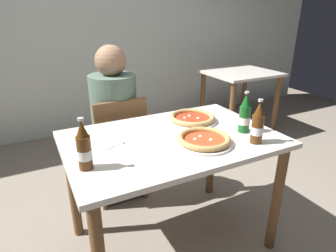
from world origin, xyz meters
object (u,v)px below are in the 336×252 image
dining_table_main (172,155)px  napkin_with_cutlery (108,141)px  beer_bottle_left (245,115)px  pizza_margherita_near (204,140)px  pizza_marinara_far (192,118)px  dining_table_background (240,85)px  chair_behind_table (118,143)px  beer_bottle_right (258,125)px  diner_seated (116,129)px  beer_bottle_center (84,148)px

dining_table_main → napkin_with_cutlery: (-0.34, 0.11, 0.12)m
dining_table_main → beer_bottle_left: size_ratio=4.86×
dining_table_main → pizza_margherita_near: bearing=-52.9°
pizza_marinara_far → beer_bottle_left: (0.18, -0.29, 0.08)m
dining_table_background → napkin_with_cutlery: size_ratio=3.42×
dining_table_main → chair_behind_table: 0.64m
dining_table_main → beer_bottle_right: beer_bottle_right is taller
chair_behind_table → diner_seated: diner_seated is taller
beer_bottle_left → beer_bottle_center: size_ratio=1.00×
beer_bottle_left → dining_table_background: bearing=49.8°
beer_bottle_left → beer_bottle_center: 0.93m
chair_behind_table → diner_seated: bearing=-90.1°
beer_bottle_center → chair_behind_table: bearing=63.3°
beer_bottle_right → chair_behind_table: bearing=120.2°
dining_table_background → beer_bottle_center: beer_bottle_center is taller
pizza_margherita_near → beer_bottle_center: (-0.63, 0.02, 0.08)m
napkin_with_cutlery → dining_table_main: bearing=-18.4°
pizza_margherita_near → dining_table_background: bearing=44.1°
dining_table_main → chair_behind_table: (-0.14, 0.61, -0.15)m
pizza_marinara_far → dining_table_main: bearing=-145.2°
pizza_margherita_near → beer_bottle_center: bearing=178.2°
dining_table_background → beer_bottle_left: (-1.22, -1.44, 0.26)m
beer_bottle_left → pizza_marinara_far: bearing=122.2°
chair_behind_table → pizza_marinara_far: size_ratio=2.63×
dining_table_main → chair_behind_table: chair_behind_table is taller
diner_seated → beer_bottle_center: size_ratio=4.89×
beer_bottle_right → napkin_with_cutlery: (-0.72, 0.39, -0.10)m
beer_bottle_center → dining_table_main: bearing=14.5°
beer_bottle_center → beer_bottle_right: same height
pizza_margherita_near → napkin_with_cutlery: pizza_margherita_near is taller
pizza_margherita_near → beer_bottle_left: beer_bottle_left is taller
pizza_marinara_far → beer_bottle_center: beer_bottle_center is taller
diner_seated → napkin_with_cutlery: diner_seated is taller
pizza_margherita_near → pizza_marinara_far: (0.12, 0.32, -0.00)m
pizza_margherita_near → beer_bottle_right: beer_bottle_right is taller
pizza_marinara_far → beer_bottle_right: (0.14, -0.44, 0.08)m
chair_behind_table → beer_bottle_left: 0.99m
chair_behind_table → pizza_marinara_far: chair_behind_table is taller
diner_seated → pizza_margherita_near: (0.25, -0.81, 0.19)m
pizza_margherita_near → pizza_marinara_far: same height
beer_bottle_left → dining_table_main: bearing=163.4°
chair_behind_table → pizza_marinara_far: 0.65m
beer_bottle_right → napkin_with_cutlery: size_ratio=1.06×
diner_seated → beer_bottle_left: diner_seated is taller
dining_table_main → beer_bottle_right: (0.37, -0.27, 0.22)m
pizza_marinara_far → beer_bottle_left: beer_bottle_left is taller
dining_table_main → diner_seated: size_ratio=0.99×
dining_table_main → pizza_marinara_far: bearing=34.8°
dining_table_background → beer_bottle_left: 1.90m
dining_table_background → beer_bottle_right: (-1.26, -1.59, 0.26)m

